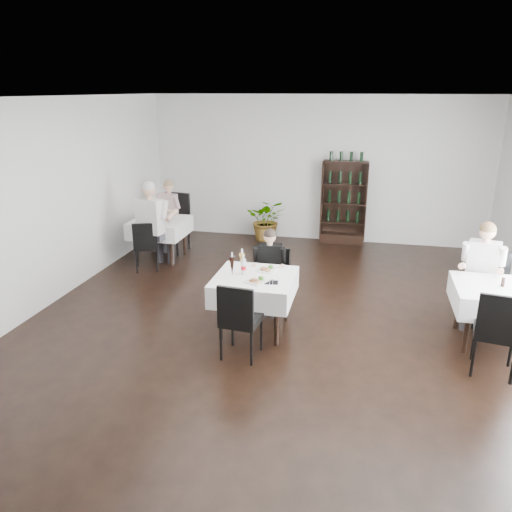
{
  "coord_description": "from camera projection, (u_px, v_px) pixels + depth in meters",
  "views": [
    {
      "loc": [
        1.06,
        -5.94,
        3.09
      ],
      "look_at": [
        -0.33,
        0.2,
        0.98
      ],
      "focal_mm": 35.0,
      "sensor_mm": 36.0,
      "label": 1
    }
  ],
  "objects": [
    {
      "name": "pepper_mill",
      "position": [
        503.0,
        282.0,
        6.16
      ],
      "size": [
        0.05,
        0.05,
        0.11
      ],
      "primitive_type": "cylinder",
      "rotation": [
        0.0,
        0.0,
        -0.04
      ],
      "color": "black",
      "rests_on": "right_table"
    },
    {
      "name": "main_table",
      "position": [
        255.0,
        287.0,
        6.56
      ],
      "size": [
        1.03,
        1.03,
        0.77
      ],
      "color": "black",
      "rests_on": "ground"
    },
    {
      "name": "pilsner_dark",
      "position": [
        232.0,
        266.0,
        6.5
      ],
      "size": [
        0.07,
        0.07,
        0.32
      ],
      "color": "black",
      "rests_on": "main_table"
    },
    {
      "name": "potted_tree",
      "position": [
        267.0,
        220.0,
        10.59
      ],
      "size": [
        0.89,
        0.79,
        0.91
      ],
      "primitive_type": "imported",
      "rotation": [
        0.0,
        0.0,
        0.11
      ],
      "color": "#2D5E20",
      "rests_on": "ground"
    },
    {
      "name": "diner_right_far",
      "position": [
        482.0,
        267.0,
        6.66
      ],
      "size": [
        0.6,
        0.64,
        1.44
      ],
      "color": "#3A3A41",
      "rests_on": "ground"
    },
    {
      "name": "main_chair_near",
      "position": [
        239.0,
        317.0,
        5.86
      ],
      "size": [
        0.48,
        0.48,
        0.96
      ],
      "color": "black",
      "rests_on": "ground"
    },
    {
      "name": "left_chair_far",
      "position": [
        175.0,
        218.0,
        9.89
      ],
      "size": [
        0.61,
        0.61,
        1.15
      ],
      "color": "black",
      "rests_on": "ground"
    },
    {
      "name": "pilsner_lager",
      "position": [
        242.0,
        263.0,
        6.6
      ],
      "size": [
        0.08,
        0.08,
        0.33
      ],
      "color": "#B7882F",
      "rests_on": "main_table"
    },
    {
      "name": "plate_near",
      "position": [
        257.0,
        281.0,
        6.3
      ],
      "size": [
        0.31,
        0.31,
        0.07
      ],
      "color": "white",
      "rests_on": "main_table"
    },
    {
      "name": "right_chair_far",
      "position": [
        492.0,
        283.0,
        6.8
      ],
      "size": [
        0.49,
        0.49,
        1.0
      ],
      "color": "black",
      "rests_on": "ground"
    },
    {
      "name": "diner_left_near",
      "position": [
        153.0,
        218.0,
        8.77
      ],
      "size": [
        0.65,
        0.67,
        1.6
      ],
      "color": "#3A3A41",
      "rests_on": "ground"
    },
    {
      "name": "left_chair_near",
      "position": [
        146.0,
        243.0,
        8.77
      ],
      "size": [
        0.54,
        0.54,
        0.91
      ],
      "color": "black",
      "rests_on": "ground"
    },
    {
      "name": "coke_bottle",
      "position": [
        244.0,
        267.0,
        6.55
      ],
      "size": [
        0.07,
        0.07,
        0.27
      ],
      "color": "silver",
      "rests_on": "main_table"
    },
    {
      "name": "right_table",
      "position": [
        494.0,
        298.0,
        6.21
      ],
      "size": [
        0.98,
        0.98,
        0.77
      ],
      "color": "black",
      "rests_on": "ground"
    },
    {
      "name": "main_chair_far",
      "position": [
        273.0,
        274.0,
        7.28
      ],
      "size": [
        0.53,
        0.53,
        0.91
      ],
      "color": "black",
      "rests_on": "ground"
    },
    {
      "name": "left_table",
      "position": [
        160.0,
        227.0,
        9.37
      ],
      "size": [
        0.98,
        0.98,
        0.77
      ],
      "color": "black",
      "rests_on": "ground"
    },
    {
      "name": "diner_left_far",
      "position": [
        168.0,
        209.0,
        9.95
      ],
      "size": [
        0.59,
        0.63,
        1.4
      ],
      "color": "#3A3A41",
      "rests_on": "ground"
    },
    {
      "name": "plate_far",
      "position": [
        267.0,
        270.0,
        6.7
      ],
      "size": [
        0.28,
        0.28,
        0.07
      ],
      "color": "white",
      "rests_on": "main_table"
    },
    {
      "name": "right_chair_near",
      "position": [
        497.0,
        329.0,
        5.5
      ],
      "size": [
        0.54,
        0.55,
        1.02
      ],
      "color": "black",
      "rests_on": "ground"
    },
    {
      "name": "wine_shelf",
      "position": [
        344.0,
        204.0,
        10.29
      ],
      "size": [
        0.9,
        0.28,
        1.75
      ],
      "color": "black",
      "rests_on": "ground"
    },
    {
      "name": "diner_main",
      "position": [
        269.0,
        265.0,
        7.11
      ],
      "size": [
        0.48,
        0.49,
        1.23
      ],
      "color": "#3A3A41",
      "rests_on": "ground"
    },
    {
      "name": "room_shell",
      "position": [
        278.0,
        223.0,
        6.22
      ],
      "size": [
        9.0,
        9.0,
        9.0
      ],
      "color": "black",
      "rests_on": "ground"
    },
    {
      "name": "napkin_cutlery",
      "position": [
        271.0,
        282.0,
        6.29
      ],
      "size": [
        0.19,
        0.19,
        0.02
      ],
      "color": "black",
      "rests_on": "main_table"
    }
  ]
}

